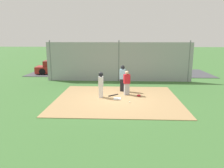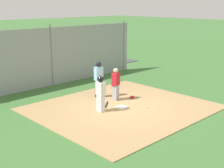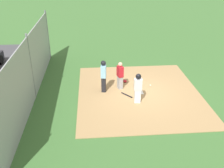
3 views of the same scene
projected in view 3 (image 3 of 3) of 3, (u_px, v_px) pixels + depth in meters
The scene contains 10 objects.
ground_plane at pixel (139, 93), 13.67m from camera, with size 140.00×140.00×0.00m, color #3D6B33.
dirt_infield at pixel (139, 93), 13.66m from camera, with size 7.20×6.40×0.03m, color #A88456.
home_plate at pixel (139, 92), 13.65m from camera, with size 0.44×0.44×0.02m, color white.
catcher at pixel (120, 75), 13.75m from camera, with size 0.44×0.36×1.53m.
umpire at pixel (104, 75), 13.38m from camera, with size 0.42×0.32×1.75m.
runner at pixel (138, 87), 12.37m from camera, with size 0.28×0.39×1.54m.
baseball_bat at pixel (127, 95), 13.35m from camera, with size 0.06×0.06×0.75m, color black.
catcher_mask at pixel (125, 81), 14.76m from camera, with size 0.24×0.20×0.12m, color #B21923.
baseball at pixel (150, 85), 14.33m from camera, with size 0.07×0.07×0.07m, color white.
backstop_fence at pixel (31, 69), 12.55m from camera, with size 12.00×0.10×3.35m.
Camera 3 is at (11.85, -2.41, 6.54)m, focal length 41.14 mm.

